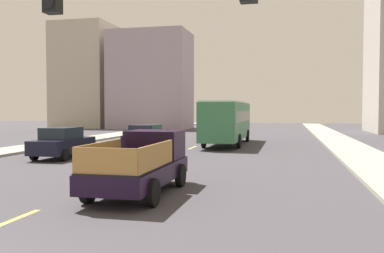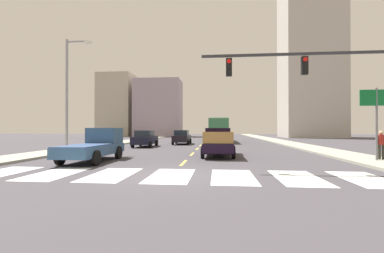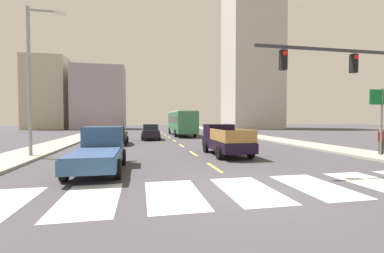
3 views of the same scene
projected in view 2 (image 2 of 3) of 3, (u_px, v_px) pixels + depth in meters
The scene contains 30 objects.
ground_plane at pixel (171, 176), 10.62m from camera, with size 160.00×160.00×0.00m, color #403D43.
sidewalk_right at pixel (301, 146), 27.51m from camera, with size 2.94×110.00×0.15m, color #9C9C8B.
sidewalk_left at pixel (106, 145), 29.57m from camera, with size 2.94×110.00×0.15m, color #9C9C8B.
crosswalk_stripe_0 at pixel (1, 173), 11.34m from camera, with size 1.70×3.38×0.01m, color silver.
crosswalk_stripe_1 at pixel (55, 174), 11.10m from camera, with size 1.70×3.38×0.01m, color silver.
crosswalk_stripe_2 at pixel (112, 175), 10.86m from camera, with size 1.70×3.38×0.01m, color silver.
crosswalk_stripe_3 at pixel (171, 176), 10.62m from camera, with size 1.70×3.38×0.01m, color silver.
crosswalk_stripe_4 at pixel (233, 177), 10.38m from camera, with size 1.70×3.38×0.01m, color silver.
crosswalk_stripe_5 at pixel (298, 178), 10.14m from camera, with size 1.70×3.38×0.01m, color silver.
crosswalk_stripe_6 at pixel (366, 179), 9.90m from camera, with size 1.70×3.38×0.01m, color silver.
lane_dash_0 at pixel (184, 163), 14.61m from camera, with size 0.16×2.40×0.01m, color #E0C44A.
lane_dash_1 at pixel (192, 154), 19.58m from camera, with size 0.16×2.40×0.01m, color #E0C44A.
lane_dash_2 at pixel (197, 149), 24.56m from camera, with size 0.16×2.40×0.01m, color #E0C44A.
lane_dash_3 at pixel (201, 145), 29.54m from camera, with size 0.16×2.40×0.01m, color #E0C44A.
lane_dash_4 at pixel (203, 143), 34.51m from camera, with size 0.16×2.40×0.01m, color #E0C44A.
lane_dash_5 at pixel (205, 141), 39.49m from camera, with size 0.16×2.40×0.01m, color #E0C44A.
lane_dash_6 at pixel (206, 140), 44.47m from camera, with size 0.16×2.40×0.01m, color #E0C44A.
lane_dash_7 at pixel (207, 139), 49.44m from camera, with size 0.16×2.40×0.01m, color #E0C44A.
pickup_stakebed at pixel (218, 142), 18.65m from camera, with size 2.18×5.20×1.96m.
pickup_dark at pixel (96, 145), 15.61m from camera, with size 2.18×5.20×1.96m.
city_bus at pixel (218, 128), 37.31m from camera, with size 2.72×10.80×3.32m.
sedan_near_left at pixel (145, 139), 27.27m from camera, with size 2.02×4.40×1.72m.
sedan_far at pixel (182, 137), 31.75m from camera, with size 2.02×4.40×1.72m.
traffic_signal_gantry at pixel (330, 79), 12.01m from camera, with size 8.81×0.27×6.00m.
direction_sign_green at pixel (376, 109), 14.58m from camera, with size 1.70×0.12×4.20m.
streetlight_left at pixel (69, 90), 20.64m from camera, with size 2.20×0.28×9.00m.
pedestrian_waiting at pixel (381, 143), 14.94m from camera, with size 0.53×0.34×1.64m.
tower_tall_centre at pixel (310, 55), 56.57m from camera, with size 11.84×9.92×35.61m, color #B8B0A7.
block_mid_left at pixel (159, 108), 62.62m from camera, with size 10.77×7.29×13.48m, color #9A8A9A.
block_mid_right at pixel (118, 105), 65.44m from camera, with size 8.25×7.87×15.39m, color #B1A996.
Camera 2 is at (1.88, -10.51, 1.93)m, focal length 24.42 mm.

